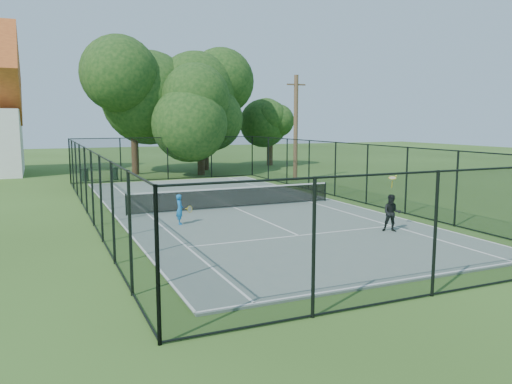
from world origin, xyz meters
name	(u,v)px	position (x,y,z in m)	size (l,w,h in m)	color
ground	(234,209)	(0.00, 0.00, 0.00)	(120.00, 120.00, 0.00)	#304D1A
tennis_court	(234,208)	(0.00, 0.00, 0.03)	(11.00, 24.00, 0.06)	slate
tennis_net	(234,197)	(0.00, 0.00, 0.58)	(10.08, 0.08, 0.95)	black
fence	(234,177)	(0.00, 0.00, 1.50)	(13.10, 26.10, 3.00)	black
tree_near_left	(133,96)	(-1.47, 17.51, 6.02)	(7.50, 7.50, 9.78)	#332114
tree_near_mid	(200,115)	(3.09, 15.04, 4.54)	(5.63, 5.63, 7.37)	#332114
tree_near_right	(205,99)	(4.61, 18.65, 5.92)	(6.75, 6.75, 9.31)	#332114
tree_far_right	(270,126)	(11.55, 20.60, 3.66)	(4.47, 4.47, 5.91)	#332114
trash_bin_left	(84,175)	(-5.52, 14.36, 0.45)	(0.58, 0.58, 0.88)	black
trash_bin_right	(114,174)	(-3.54, 14.24, 0.45)	(0.58, 0.58, 0.89)	black
utility_pole	(296,127)	(8.07, 9.00, 3.68)	(1.40, 0.30, 7.23)	#4C3823
player_blue	(180,209)	(-3.36, -2.76, 0.66)	(0.76, 0.48, 1.20)	blue
player_black	(392,213)	(3.47, -7.16, 0.76)	(1.01, 0.95, 2.02)	black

